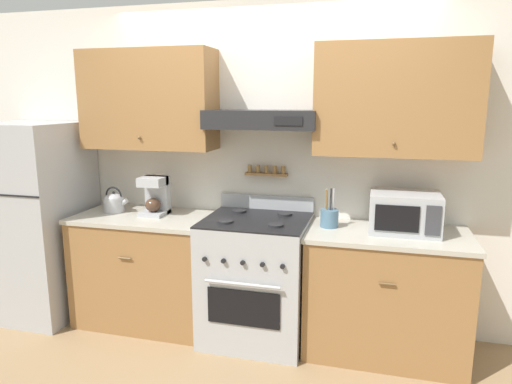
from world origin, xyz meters
name	(u,v)px	position (x,y,z in m)	size (l,w,h in m)	color
ground_plane	(245,356)	(0.00, 0.00, 0.00)	(16.00, 16.00, 0.00)	#937551
wall_back	(267,144)	(0.01, 0.62, 1.46)	(5.20, 0.46, 2.55)	silver
counter_left	(147,268)	(-0.93, 0.34, 0.45)	(1.10, 0.66, 0.90)	olive
counter_right	(385,292)	(0.94, 0.34, 0.45)	(1.12, 0.66, 0.90)	olive
stove_range	(256,278)	(0.00, 0.30, 0.47)	(0.76, 0.73, 1.05)	#ADAFB5
refrigerator	(35,220)	(-1.93, 0.26, 0.81)	(0.79, 0.78, 1.62)	#ADAFB5
tea_kettle	(114,202)	(-1.22, 0.37, 0.98)	(0.21, 0.17, 0.21)	#B7B7BC
coffee_maker	(155,195)	(-0.86, 0.40, 1.05)	(0.19, 0.22, 0.31)	#ADAFB5
microwave	(404,212)	(1.04, 0.39, 1.04)	(0.47, 0.39, 0.28)	#ADAFB5
utensil_crock	(329,218)	(0.53, 0.37, 0.97)	(0.13, 0.13, 0.28)	slate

